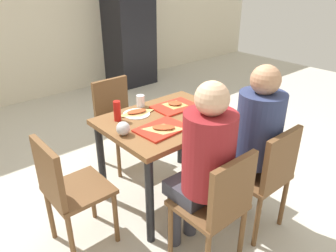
# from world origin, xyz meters

# --- Properties ---
(ground_plane) EXTENTS (10.00, 10.00, 0.02)m
(ground_plane) POSITION_xyz_m (0.00, 0.00, -0.01)
(ground_plane) COLOR beige
(back_wall) EXTENTS (10.00, 0.10, 2.80)m
(back_wall) POSITION_xyz_m (0.00, 3.20, 1.40)
(back_wall) COLOR beige
(back_wall) RESTS_ON ground_plane
(main_table) EXTENTS (1.02, 0.78, 0.76)m
(main_table) POSITION_xyz_m (0.00, 0.00, 0.64)
(main_table) COLOR brown
(main_table) RESTS_ON ground_plane
(chair_near_left) EXTENTS (0.40, 0.40, 0.87)m
(chair_near_left) POSITION_xyz_m (-0.26, -0.77, 0.51)
(chair_near_left) COLOR brown
(chair_near_left) RESTS_ON ground_plane
(chair_near_right) EXTENTS (0.40, 0.40, 0.87)m
(chair_near_right) POSITION_xyz_m (0.26, -0.77, 0.51)
(chair_near_right) COLOR brown
(chair_near_right) RESTS_ON ground_plane
(chair_far_side) EXTENTS (0.40, 0.40, 0.87)m
(chair_far_side) POSITION_xyz_m (0.00, 0.77, 0.51)
(chair_far_side) COLOR brown
(chair_far_side) RESTS_ON ground_plane
(chair_left_end) EXTENTS (0.40, 0.40, 0.87)m
(chair_left_end) POSITION_xyz_m (-0.90, 0.00, 0.51)
(chair_left_end) COLOR brown
(chair_left_end) RESTS_ON ground_plane
(person_in_red) EXTENTS (0.32, 0.42, 1.28)m
(person_in_red) POSITION_xyz_m (-0.26, -0.63, 0.76)
(person_in_red) COLOR #383842
(person_in_red) RESTS_ON ground_plane
(person_in_brown_jacket) EXTENTS (0.32, 0.42, 1.28)m
(person_in_brown_jacket) POSITION_xyz_m (0.26, -0.63, 0.76)
(person_in_brown_jacket) COLOR #383842
(person_in_brown_jacket) RESTS_ON ground_plane
(tray_red_near) EXTENTS (0.38, 0.28, 0.02)m
(tray_red_near) POSITION_xyz_m (-0.18, -0.14, 0.76)
(tray_red_near) COLOR red
(tray_red_near) RESTS_ON main_table
(tray_red_far) EXTENTS (0.37, 0.27, 0.02)m
(tray_red_far) POSITION_xyz_m (0.18, 0.12, 0.76)
(tray_red_far) COLOR red
(tray_red_far) RESTS_ON main_table
(paper_plate_center) EXTENTS (0.22, 0.22, 0.01)m
(paper_plate_center) POSITION_xyz_m (-0.15, 0.21, 0.76)
(paper_plate_center) COLOR white
(paper_plate_center) RESTS_ON main_table
(paper_plate_near_edge) EXTENTS (0.22, 0.22, 0.01)m
(paper_plate_near_edge) POSITION_xyz_m (0.15, -0.21, 0.76)
(paper_plate_near_edge) COLOR white
(paper_plate_near_edge) RESTS_ON main_table
(pizza_slice_a) EXTENTS (0.26, 0.25, 0.02)m
(pizza_slice_a) POSITION_xyz_m (-0.18, -0.16, 0.78)
(pizza_slice_a) COLOR #DBAD60
(pizza_slice_a) RESTS_ON tray_red_near
(pizza_slice_b) EXTENTS (0.22, 0.22, 0.02)m
(pizza_slice_b) POSITION_xyz_m (0.19, 0.13, 0.78)
(pizza_slice_b) COLOR tan
(pizza_slice_b) RESTS_ON tray_red_far
(pizza_slice_c) EXTENTS (0.26, 0.17, 0.02)m
(pizza_slice_c) POSITION_xyz_m (-0.15, 0.22, 0.77)
(pizza_slice_c) COLOR #DBAD60
(pizza_slice_c) RESTS_ON paper_plate_center
(plastic_cup_a) EXTENTS (0.07, 0.07, 0.10)m
(plastic_cup_a) POSITION_xyz_m (-0.03, 0.33, 0.81)
(plastic_cup_a) COLOR white
(plastic_cup_a) RESTS_ON main_table
(plastic_cup_b) EXTENTS (0.07, 0.07, 0.10)m
(plastic_cup_b) POSITION_xyz_m (0.03, -0.33, 0.81)
(plastic_cup_b) COLOR white
(plastic_cup_b) RESTS_ON main_table
(soda_can) EXTENTS (0.07, 0.07, 0.12)m
(soda_can) POSITION_xyz_m (0.43, 0.02, 0.82)
(soda_can) COLOR #B7BCC6
(soda_can) RESTS_ON main_table
(condiment_bottle) EXTENTS (0.06, 0.06, 0.16)m
(condiment_bottle) POSITION_xyz_m (-0.33, 0.21, 0.84)
(condiment_bottle) COLOR red
(condiment_bottle) RESTS_ON main_table
(foil_bundle) EXTENTS (0.10, 0.10, 0.10)m
(foil_bundle) POSITION_xyz_m (-0.43, -0.02, 0.81)
(foil_bundle) COLOR silver
(foil_bundle) RESTS_ON main_table
(drink_fridge) EXTENTS (0.70, 0.60, 1.90)m
(drink_fridge) POSITION_xyz_m (1.60, 2.85, 0.95)
(drink_fridge) COLOR black
(drink_fridge) RESTS_ON ground_plane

